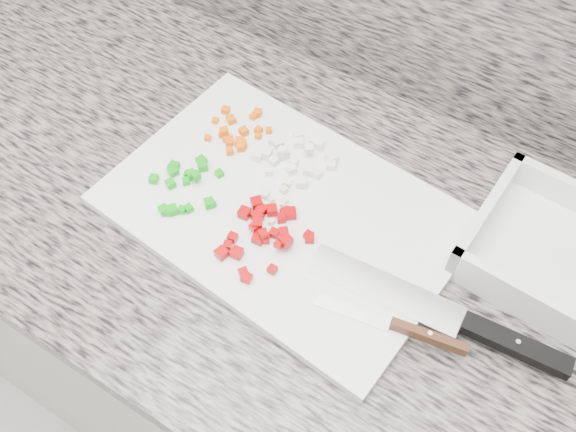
% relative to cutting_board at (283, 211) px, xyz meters
% --- Properties ---
extents(cabinet, '(3.92, 0.62, 0.86)m').
position_rel_cutting_board_xyz_m(cabinet, '(-0.03, 0.00, -0.48)').
color(cabinet, silver).
rests_on(cabinet, ground).
extents(countertop, '(3.96, 0.64, 0.04)m').
position_rel_cutting_board_xyz_m(countertop, '(-0.03, 0.00, -0.03)').
color(countertop, '#6A655D').
rests_on(countertop, cabinet).
extents(cutting_board, '(0.50, 0.36, 0.02)m').
position_rel_cutting_board_xyz_m(cutting_board, '(0.00, 0.00, 0.00)').
color(cutting_board, silver).
rests_on(cutting_board, countertop).
extents(carrot_pile, '(0.09, 0.10, 0.02)m').
position_rel_cutting_board_xyz_m(carrot_pile, '(-0.13, 0.08, 0.01)').
color(carrot_pile, '#DF5704').
rests_on(carrot_pile, cutting_board).
extents(onion_pile, '(0.12, 0.10, 0.02)m').
position_rel_cutting_board_xyz_m(onion_pile, '(-0.03, 0.08, 0.02)').
color(onion_pile, silver).
rests_on(onion_pile, cutting_board).
extents(green_pepper_pile, '(0.11, 0.11, 0.02)m').
position_rel_cutting_board_xyz_m(green_pepper_pile, '(-0.14, -0.04, 0.01)').
color(green_pepper_pile, '#0D980E').
rests_on(green_pepper_pile, cutting_board).
extents(red_pepper_pile, '(0.11, 0.13, 0.02)m').
position_rel_cutting_board_xyz_m(red_pepper_pile, '(0.00, -0.05, 0.02)').
color(red_pepper_pile, '#9F0204').
rests_on(red_pepper_pile, cutting_board).
extents(garlic_pile, '(0.06, 0.06, 0.01)m').
position_rel_cutting_board_xyz_m(garlic_pile, '(-0.01, -0.00, 0.01)').
color(garlic_pile, beige).
rests_on(garlic_pile, cutting_board).
extents(chef_knife, '(0.33, 0.06, 0.02)m').
position_rel_cutting_board_xyz_m(chef_knife, '(0.28, -0.03, 0.01)').
color(chef_knife, silver).
rests_on(chef_knife, cutting_board).
extents(paring_knife, '(0.19, 0.05, 0.02)m').
position_rel_cutting_board_xyz_m(paring_knife, '(0.23, -0.08, 0.01)').
color(paring_knife, silver).
rests_on(paring_knife, cutting_board).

